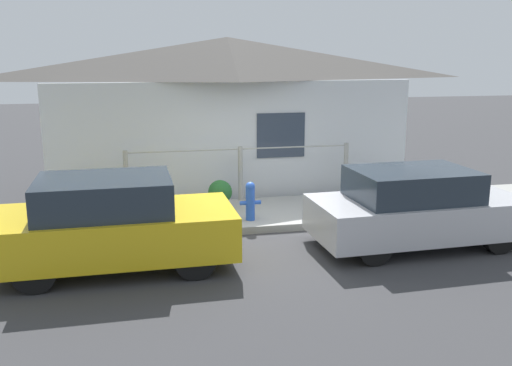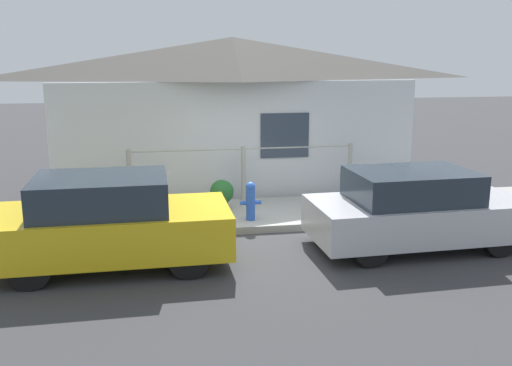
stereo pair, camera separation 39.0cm
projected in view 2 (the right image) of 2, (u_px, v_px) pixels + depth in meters
ground_plane at (260, 234)px, 10.56m from camera, size 60.00×60.00×0.00m
sidewalk at (250, 215)px, 11.56m from camera, size 24.00×2.11×0.14m
house at (233, 68)px, 13.19m from camera, size 8.53×2.23×3.63m
fence at (243, 171)px, 12.27m from camera, size 4.90×0.10×1.18m
car_left at (110, 222)px, 8.83m from camera, size 3.64×1.74×1.44m
car_right at (416, 210)px, 9.69m from camera, size 3.70×1.75×1.35m
fire_hydrant at (251, 200)px, 10.87m from camera, size 0.41×0.18×0.75m
potted_plant_near_hydrant at (222, 193)px, 11.60m from camera, size 0.49×0.49×0.62m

